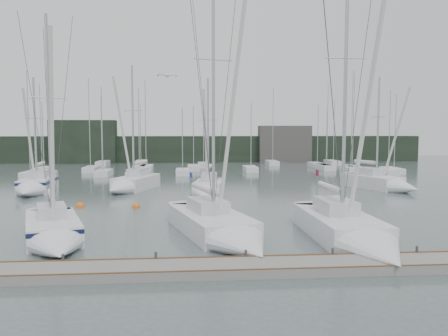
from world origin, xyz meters
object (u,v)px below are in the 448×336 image
object	(u,v)px
sailboat_mid_a	(34,187)
buoy_b	(219,201)
sailboat_near_left	(54,234)
sailboat_near_right	(355,236)
sailboat_near_center	(225,232)
sailboat_mid_c	(207,190)
buoy_c	(80,207)
sailboat_mid_b	(129,185)
sailboat_mid_e	(385,184)
buoy_a	(136,207)

from	to	relation	value
sailboat_mid_a	buoy_b	distance (m)	18.45
sailboat_near_left	sailboat_near_right	bearing A→B (deg)	-26.16
sailboat_near_left	sailboat_near_center	world-z (taller)	sailboat_near_center
sailboat_near_right	sailboat_mid_c	size ratio (longest dim) A/B	1.44
sailboat_near_left	buoy_c	bearing A→B (deg)	77.66
buoy_b	buoy_c	size ratio (longest dim) A/B	0.90
sailboat_mid_c	buoy_b	xyz separation A→B (m)	(0.95, -2.56, -0.60)
sailboat_mid_b	sailboat_near_right	bearing A→B (deg)	-37.63
sailboat_mid_a	sailboat_near_left	bearing A→B (deg)	-73.44
sailboat_near_center	sailboat_mid_a	world-z (taller)	sailboat_near_center
sailboat_mid_e	sailboat_mid_b	bearing A→B (deg)	154.76
sailboat_near_left	sailboat_near_center	distance (m)	9.07
sailboat_mid_a	buoy_c	xyz separation A→B (m)	(6.20, -7.90, -0.66)
sailboat_mid_c	sailboat_mid_b	bearing A→B (deg)	160.21
sailboat_near_left	buoy_b	bearing A→B (deg)	35.23
buoy_b	buoy_c	bearing A→B (deg)	-169.77
sailboat_mid_b	sailboat_mid_e	bearing A→B (deg)	16.46
sailboat_near_center	sailboat_mid_e	world-z (taller)	sailboat_near_center
sailboat_mid_b	buoy_c	size ratio (longest dim) A/B	19.14
sailboat_mid_c	buoy_c	size ratio (longest dim) A/B	16.62
sailboat_mid_a	buoy_a	world-z (taller)	sailboat_mid_a
sailboat_near_right	buoy_c	size ratio (longest dim) A/B	24.00
sailboat_mid_b	sailboat_mid_c	xyz separation A→B (m)	(7.67, -4.14, -0.04)
sailboat_near_left	sailboat_mid_a	distance (m)	21.21
sailboat_near_center	buoy_c	distance (m)	16.06
sailboat_mid_b	buoy_b	size ratio (longest dim) A/B	21.18
sailboat_mid_b	buoy_c	bearing A→B (deg)	-87.64
sailboat_mid_c	buoy_c	world-z (taller)	sailboat_mid_c
sailboat_near_center	sailboat_mid_a	distance (m)	26.09
sailboat_near_left	buoy_a	bearing A→B (deg)	55.69
sailboat_mid_c	buoy_b	world-z (taller)	sailboat_mid_c
sailboat_mid_b	sailboat_near_center	bearing A→B (deg)	-49.77
buoy_b	sailboat_mid_b	bearing A→B (deg)	142.16
sailboat_near_right	sailboat_mid_a	xyz separation A→B (m)	(-23.41, 21.53, 0.05)
sailboat_near_right	sailboat_mid_c	xyz separation A→B (m)	(-6.87, 18.23, -0.01)
sailboat_mid_c	buoy_c	bearing A→B (deg)	-147.49
sailboat_near_center	sailboat_mid_a	bearing A→B (deg)	113.99
sailboat_near_center	buoy_c	world-z (taller)	sailboat_near_center
sailboat_mid_a	sailboat_mid_b	world-z (taller)	sailboat_mid_b
sailboat_mid_b	sailboat_near_left	bearing A→B (deg)	-73.83
sailboat_mid_a	buoy_a	size ratio (longest dim) A/B	18.72
sailboat_near_center	buoy_a	size ratio (longest dim) A/B	26.43
sailboat_mid_c	sailboat_mid_e	world-z (taller)	sailboat_mid_e
sailboat_near_left	sailboat_mid_c	world-z (taller)	sailboat_near_left
sailboat_near_right	sailboat_mid_e	xyz separation A→B (m)	(11.45, 21.06, 0.01)
sailboat_mid_e	buoy_b	distance (m)	18.20
sailboat_near_center	sailboat_mid_c	size ratio (longest dim) A/B	1.46
sailboat_near_center	sailboat_near_left	bearing A→B (deg)	162.62
sailboat_mid_c	sailboat_mid_e	size ratio (longest dim) A/B	0.94
sailboat_mid_a	buoy_c	world-z (taller)	sailboat_mid_a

